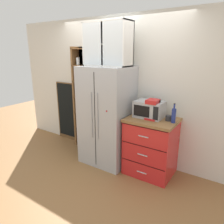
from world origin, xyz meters
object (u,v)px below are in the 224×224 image
at_px(mug_charcoal, 169,118).
at_px(bottle_cobalt, 174,114).
at_px(coffee_maker, 153,109).
at_px(microwave, 149,109).
at_px(chalkboard_menu, 68,111).
at_px(bottle_green, 152,112).
at_px(refrigerator, 107,116).
at_px(mug_navy, 154,115).

bearing_deg(mug_charcoal, bottle_cobalt, -32.13).
xyz_separation_m(coffee_maker, mug_charcoal, (0.24, 0.04, -0.11)).
distance_m(microwave, chalkboard_menu, 2.10).
relative_size(microwave, bottle_green, 1.62).
relative_size(refrigerator, chalkboard_menu, 1.32).
bearing_deg(mug_navy, coffee_maker, -93.20).
bearing_deg(bottle_green, coffee_maker, 90.00).
xyz_separation_m(bottle_green, bottle_cobalt, (0.33, 0.03, 0.01)).
relative_size(coffee_maker, mug_charcoal, 2.51).
height_order(bottle_green, chalkboard_menu, chalkboard_menu).
bearing_deg(coffee_maker, chalkboard_menu, 172.72).
xyz_separation_m(mug_charcoal, mug_navy, (-0.24, -0.01, 0.00)).
height_order(mug_navy, bottle_green, bottle_green).
distance_m(bottle_green, chalkboard_menu, 2.18).
bearing_deg(refrigerator, microwave, 7.22).
xyz_separation_m(mug_navy, chalkboard_menu, (-2.12, 0.24, -0.33)).
bearing_deg(bottle_cobalt, microwave, 172.12).
bearing_deg(microwave, mug_charcoal, -0.12).
xyz_separation_m(refrigerator, chalkboard_menu, (-1.30, 0.32, -0.20)).
xyz_separation_m(mug_charcoal, chalkboard_menu, (-2.36, 0.23, -0.33)).
bearing_deg(bottle_green, chalkboard_menu, 171.63).
relative_size(microwave, coffee_maker, 1.42).
bearing_deg(refrigerator, mug_charcoal, 5.04).
relative_size(refrigerator, bottle_green, 6.31).
distance_m(bottle_cobalt, chalkboard_menu, 2.50).
distance_m(microwave, mug_navy, 0.12).
height_order(coffee_maker, chalkboard_menu, chalkboard_menu).
bearing_deg(mug_charcoal, chalkboard_menu, 174.44).
bearing_deg(coffee_maker, mug_navy, 86.80).
bearing_deg(refrigerator, coffee_maker, 3.63).
relative_size(microwave, bottle_cobalt, 1.50).
bearing_deg(chalkboard_menu, coffee_maker, -7.28).
height_order(refrigerator, bottle_green, refrigerator).
relative_size(refrigerator, mug_navy, 15.12).
bearing_deg(bottle_cobalt, coffee_maker, 177.51).
bearing_deg(coffee_maker, bottle_green, -90.00).
bearing_deg(mug_charcoal, coffee_maker, -170.20).
distance_m(mug_charcoal, bottle_cobalt, 0.14).
height_order(refrigerator, coffee_maker, refrigerator).
relative_size(coffee_maker, bottle_green, 1.14).
bearing_deg(mug_navy, mug_charcoal, 1.69).
relative_size(coffee_maker, bottle_cobalt, 1.06).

